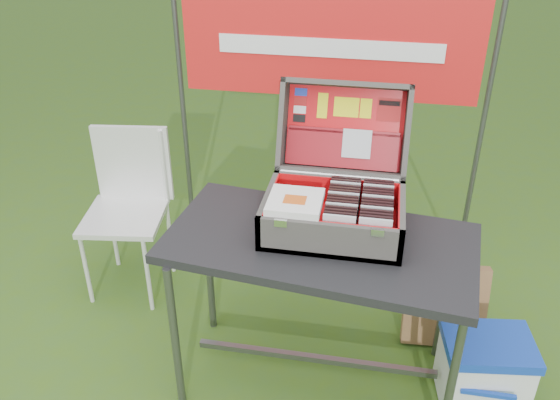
% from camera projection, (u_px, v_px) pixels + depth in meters
% --- Properties ---
extents(ground, '(80.00, 80.00, 0.00)m').
position_uv_depth(ground, '(294.00, 376.00, 2.87)').
color(ground, '#375C22').
rests_on(ground, ground).
extents(table, '(1.35, 0.79, 0.80)m').
position_uv_depth(table, '(317.00, 313.00, 2.66)').
color(table, '#29292D').
rests_on(table, ground).
extents(table_top, '(1.35, 0.79, 0.04)m').
position_uv_depth(table_top, '(320.00, 243.00, 2.47)').
color(table_top, '#29292D').
rests_on(table_top, ground).
extents(table_leg_fl, '(0.04, 0.04, 0.76)m').
position_uv_depth(table_leg_fl, '(175.00, 340.00, 2.54)').
color(table_leg_fl, '#59595B').
rests_on(table_leg_fl, ground).
extents(table_leg_fr, '(0.04, 0.04, 0.76)m').
position_uv_depth(table_leg_fr, '(453.00, 377.00, 2.36)').
color(table_leg_fr, '#59595B').
rests_on(table_leg_fr, ground).
extents(table_leg_bl, '(0.04, 0.04, 0.76)m').
position_uv_depth(table_leg_bl, '(209.00, 268.00, 2.99)').
color(table_leg_bl, '#59595B').
rests_on(table_leg_bl, ground).
extents(table_leg_br, '(0.04, 0.04, 0.76)m').
position_uv_depth(table_leg_br, '(445.00, 295.00, 2.80)').
color(table_leg_br, '#59595B').
rests_on(table_leg_br, ground).
extents(table_brace, '(1.13, 0.03, 0.03)m').
position_uv_depth(table_brace, '(315.00, 358.00, 2.81)').
color(table_brace, '#59595B').
rests_on(table_brace, ground).
extents(suitcase, '(0.58, 0.58, 0.51)m').
position_uv_depth(suitcase, '(337.00, 171.00, 2.44)').
color(suitcase, '#5D5A55').
rests_on(suitcase, table).
extents(suitcase_base_bottom, '(0.58, 0.42, 0.02)m').
position_uv_depth(suitcase_base_bottom, '(333.00, 228.00, 2.51)').
color(suitcase_base_bottom, '#5D5A55').
rests_on(suitcase_base_bottom, table_top).
extents(suitcase_base_wall_front, '(0.58, 0.02, 0.16)m').
position_uv_depth(suitcase_base_wall_front, '(328.00, 241.00, 2.31)').
color(suitcase_base_wall_front, '#5D5A55').
rests_on(suitcase_base_wall_front, table_top).
extents(suitcase_base_wall_back, '(0.58, 0.02, 0.16)m').
position_uv_depth(suitcase_base_wall_back, '(338.00, 192.00, 2.65)').
color(suitcase_base_wall_back, '#5D5A55').
rests_on(suitcase_base_wall_back, table_top).
extents(suitcase_base_wall_left, '(0.02, 0.42, 0.16)m').
position_uv_depth(suitcase_base_wall_left, '(268.00, 209.00, 2.52)').
color(suitcase_base_wall_left, '#5D5A55').
rests_on(suitcase_base_wall_left, table_top).
extents(suitcase_base_wall_right, '(0.02, 0.42, 0.16)m').
position_uv_depth(suitcase_base_wall_right, '(401.00, 221.00, 2.44)').
color(suitcase_base_wall_right, '#5D5A55').
rests_on(suitcase_base_wall_right, table_top).
extents(suitcase_liner_floor, '(0.54, 0.37, 0.01)m').
position_uv_depth(suitcase_liner_floor, '(333.00, 225.00, 2.51)').
color(suitcase_liner_floor, red).
rests_on(suitcase_liner_floor, suitcase_base_bottom).
extents(suitcase_latch_left, '(0.05, 0.01, 0.03)m').
position_uv_depth(suitcase_latch_left, '(281.00, 223.00, 2.30)').
color(suitcase_latch_left, silver).
rests_on(suitcase_latch_left, suitcase_base_wall_front).
extents(suitcase_latch_right, '(0.05, 0.01, 0.03)m').
position_uv_depth(suitcase_latch_right, '(378.00, 233.00, 2.24)').
color(suitcase_latch_right, silver).
rests_on(suitcase_latch_right, suitcase_base_wall_front).
extents(suitcase_hinge, '(0.52, 0.02, 0.02)m').
position_uv_depth(suitcase_hinge, '(339.00, 176.00, 2.62)').
color(suitcase_hinge, silver).
rests_on(suitcase_hinge, suitcase_base_wall_back).
extents(suitcase_lid_back, '(0.58, 0.18, 0.39)m').
position_uv_depth(suitcase_lid_back, '(345.00, 128.00, 2.73)').
color(suitcase_lid_back, '#5D5A55').
rests_on(suitcase_lid_back, suitcase_base_wall_back).
extents(suitcase_lid_rim_far, '(0.58, 0.15, 0.08)m').
position_uv_depth(suitcase_lid_rim_far, '(348.00, 84.00, 2.63)').
color(suitcase_lid_rim_far, '#5D5A55').
rests_on(suitcase_lid_rim_far, suitcase_lid_back).
extents(suitcase_lid_rim_near, '(0.58, 0.15, 0.08)m').
position_uv_depth(suitcase_lid_rim_near, '(340.00, 172.00, 2.69)').
color(suitcase_lid_rim_near, '#5D5A55').
rests_on(suitcase_lid_rim_near, suitcase_lid_back).
extents(suitcase_lid_rim_left, '(0.02, 0.30, 0.44)m').
position_uv_depth(suitcase_lid_rim_left, '(283.00, 124.00, 2.70)').
color(suitcase_lid_rim_left, '#5D5A55').
rests_on(suitcase_lid_rim_left, suitcase_lid_back).
extents(suitcase_lid_rim_right, '(0.02, 0.30, 0.44)m').
position_uv_depth(suitcase_lid_rim_right, '(407.00, 133.00, 2.62)').
color(suitcase_lid_rim_right, '#5D5A55').
rests_on(suitcase_lid_rim_right, suitcase_lid_back).
extents(suitcase_lid_liner, '(0.53, 0.14, 0.34)m').
position_uv_depth(suitcase_lid_liner, '(345.00, 128.00, 2.71)').
color(suitcase_lid_liner, red).
rests_on(suitcase_lid_liner, suitcase_lid_back).
extents(suitcase_liner_wall_front, '(0.54, 0.01, 0.13)m').
position_uv_depth(suitcase_liner_wall_front, '(329.00, 236.00, 2.32)').
color(suitcase_liner_wall_front, red).
rests_on(suitcase_liner_wall_front, suitcase_base_bottom).
extents(suitcase_liner_wall_back, '(0.54, 0.01, 0.13)m').
position_uv_depth(suitcase_liner_wall_back, '(338.00, 192.00, 2.63)').
color(suitcase_liner_wall_back, red).
rests_on(suitcase_liner_wall_back, suitcase_base_bottom).
extents(suitcase_liner_wall_left, '(0.01, 0.37, 0.13)m').
position_uv_depth(suitcase_liner_wall_left, '(271.00, 207.00, 2.51)').
color(suitcase_liner_wall_left, red).
rests_on(suitcase_liner_wall_left, suitcase_base_bottom).
extents(suitcase_liner_wall_right, '(0.01, 0.37, 0.13)m').
position_uv_depth(suitcase_liner_wall_right, '(398.00, 219.00, 2.43)').
color(suitcase_liner_wall_right, red).
rests_on(suitcase_liner_wall_right, suitcase_base_bottom).
extents(suitcase_lid_pocket, '(0.52, 0.09, 0.17)m').
position_uv_depth(suitcase_lid_pocket, '(343.00, 149.00, 2.71)').
color(suitcase_lid_pocket, maroon).
rests_on(suitcase_lid_pocket, suitcase_lid_liner).
extents(suitcase_pocket_edge, '(0.51, 0.03, 0.03)m').
position_uv_depth(suitcase_pocket_edge, '(344.00, 131.00, 2.69)').
color(suitcase_pocket_edge, maroon).
rests_on(suitcase_pocket_edge, suitcase_lid_pocket).
extents(suitcase_pocket_cd, '(0.13, 0.06, 0.12)m').
position_uv_depth(suitcase_pocket_cd, '(357.00, 144.00, 2.68)').
color(suitcase_pocket_cd, silver).
rests_on(suitcase_pocket_cd, suitcase_lid_pocket).
extents(lid_sticker_cc_a, '(0.06, 0.02, 0.03)m').
position_uv_depth(lid_sticker_cc_a, '(301.00, 92.00, 2.72)').
color(lid_sticker_cc_a, '#1933B2').
rests_on(lid_sticker_cc_a, suitcase_lid_liner).
extents(lid_sticker_cc_b, '(0.06, 0.02, 0.03)m').
position_uv_depth(lid_sticker_cc_b, '(300.00, 101.00, 2.72)').
color(lid_sticker_cc_b, '#AA1212').
rests_on(lid_sticker_cc_b, suitcase_lid_liner).
extents(lid_sticker_cc_c, '(0.06, 0.02, 0.03)m').
position_uv_depth(lid_sticker_cc_c, '(300.00, 110.00, 2.73)').
color(lid_sticker_cc_c, white).
rests_on(lid_sticker_cc_c, suitcase_lid_liner).
extents(lid_sticker_cc_d, '(0.06, 0.02, 0.03)m').
position_uv_depth(lid_sticker_cc_d, '(299.00, 118.00, 2.73)').
color(lid_sticker_cc_d, black).
rests_on(lid_sticker_cc_d, suitcase_lid_liner).
extents(lid_card_neon_tall, '(0.05, 0.05, 0.11)m').
position_uv_depth(lid_card_neon_tall, '(323.00, 106.00, 2.71)').
color(lid_card_neon_tall, yellow).
rests_on(lid_card_neon_tall, suitcase_lid_liner).
extents(lid_card_neon_main, '(0.11, 0.04, 0.08)m').
position_uv_depth(lid_card_neon_main, '(346.00, 107.00, 2.69)').
color(lid_card_neon_main, yellow).
rests_on(lid_card_neon_main, suitcase_lid_liner).
extents(lid_card_neon_small, '(0.05, 0.04, 0.08)m').
position_uv_depth(lid_card_neon_small, '(366.00, 108.00, 2.68)').
color(lid_card_neon_small, yellow).
rests_on(lid_card_neon_small, suitcase_lid_liner).
extents(lid_sticker_band, '(0.10, 0.04, 0.10)m').
position_uv_depth(lid_sticker_band, '(389.00, 110.00, 2.66)').
color(lid_sticker_band, '#AA1212').
rests_on(lid_sticker_band, suitcase_lid_liner).
extents(lid_sticker_band_bar, '(0.09, 0.01, 0.02)m').
position_uv_depth(lid_sticker_band_bar, '(390.00, 103.00, 2.66)').
color(lid_sticker_band_bar, black).
rests_on(lid_sticker_band_bar, suitcase_lid_liner).
extents(cd_left_0, '(0.13, 0.01, 0.15)m').
position_uv_depth(cd_left_0, '(339.00, 231.00, 2.33)').
color(cd_left_0, silver).
rests_on(cd_left_0, suitcase_liner_floor).
extents(cd_left_1, '(0.13, 0.01, 0.15)m').
position_uv_depth(cd_left_1, '(339.00, 228.00, 2.34)').
color(cd_left_1, black).
rests_on(cd_left_1, suitcase_liner_floor).
extents(cd_left_2, '(0.13, 0.01, 0.15)m').
position_uv_depth(cd_left_2, '(340.00, 225.00, 2.36)').
color(cd_left_2, black).
rests_on(cd_left_2, suitcase_liner_floor).
extents(cd_left_3, '(0.13, 0.01, 0.15)m').
position_uv_depth(cd_left_3, '(340.00, 222.00, 2.38)').
color(cd_left_3, black).
rests_on(cd_left_3, suitcase_liner_floor).
extents(cd_left_4, '(0.13, 0.01, 0.15)m').
position_uv_depth(cd_left_4, '(341.00, 219.00, 2.40)').
color(cd_left_4, silver).
rests_on(cd_left_4, suitcase_liner_floor).
extents(cd_left_5, '(0.13, 0.01, 0.15)m').
position_uv_depth(cd_left_5, '(341.00, 216.00, 2.42)').
color(cd_left_5, black).
rests_on(cd_left_5, suitcase_liner_floor).
extents(cd_left_6, '(0.13, 0.01, 0.15)m').
position_uv_depth(cd_left_6, '(342.00, 214.00, 2.44)').
color(cd_left_6, black).
rests_on(cd_left_6, suitcase_liner_floor).
extents(cd_left_7, '(0.13, 0.01, 0.15)m').
position_uv_depth(cd_left_7, '(342.00, 211.00, 2.46)').
color(cd_left_7, black).
rests_on(cd_left_7, suitcase_liner_floor).
extents(cd_left_8, '(0.13, 0.01, 0.15)m').
position_uv_depth(cd_left_8, '(343.00, 208.00, 2.48)').
color(cd_left_8, silver).
rests_on(cd_left_8, suitcase_liner_floor).
extents(cd_left_9, '(0.13, 0.01, 0.15)m').
position_uv_depth(cd_left_9, '(343.00, 205.00, 2.50)').
color(cd_left_9, black).
rests_on(cd_left_9, suitcase_liner_floor).
extents(cd_left_10, '(0.13, 0.01, 0.15)m').
position_uv_depth(cd_left_10, '(344.00, 203.00, 2.52)').
color(cd_left_10, black).
rests_on(cd_left_10, suitcase_liner_floor).
extents(cd_left_11, '(0.13, 0.01, 0.15)m').
position_uv_depth(cd_left_11, '(344.00, 200.00, 2.54)').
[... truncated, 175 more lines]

